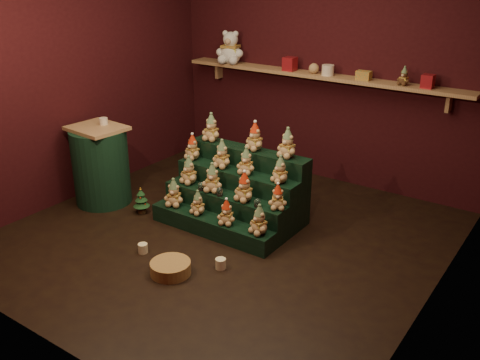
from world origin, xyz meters
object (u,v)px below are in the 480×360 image
Objects in this scene: snow_globe_a at (201,186)px; brown_bear at (404,76)px; riser_tier_front at (211,226)px; side_table at (101,165)px; snow_globe_b at (220,191)px; wicker_basket at (171,268)px; mug_left at (143,248)px; white_bear at (231,43)px; mug_right at (221,264)px; mini_christmas_tree at (141,200)px; snow_globe_c at (257,203)px.

snow_globe_a is 0.46× the size of brown_bear.
side_table is (-1.48, -0.08, 0.35)m from riser_tier_front.
snow_globe_a is at bearing 180.00° from snow_globe_b.
snow_globe_b is 1.02m from wicker_basket.
brown_bear is (1.46, 2.53, 1.37)m from mug_left.
riser_tier_front is at bearing -72.94° from white_bear.
side_table reaches higher than snow_globe_b.
side_table is 9.74× the size of mug_left.
white_bear is at bearing 83.26° from side_table.
snow_globe_b reaches higher than mug_right.
wicker_basket is (0.46, -0.12, 0.01)m from mug_left.
mug_left is at bearing -21.96° from side_table.
mug_left is (-0.29, -0.82, -0.36)m from snow_globe_b.
mug_left is 3.07m from white_bear.
mug_left is at bearing -165.64° from mug_right.
snow_globe_a is 0.75m from mini_christmas_tree.
riser_tier_front is 0.66m from mug_right.
snow_globe_b is at bearing 13.51° from side_table.
mini_christmas_tree is at bearing 163.16° from mug_right.
mug_left is (-0.30, -0.66, -0.04)m from riser_tier_front.
snow_globe_a is at bearing 15.26° from side_table.
mini_christmas_tree is at bearing -98.07° from white_bear.
wicker_basket is (-0.29, -0.94, -0.35)m from snow_globe_c.
mug_left is at bearing 164.92° from wicker_basket.
snow_globe_a reaches higher than wicker_basket.
snow_globe_c is 0.72m from mug_right.
snow_globe_a is 2.24m from white_bear.
wicker_basket is at bearing -80.11° from snow_globe_b.
snow_globe_c is (0.44, 0.16, 0.31)m from riser_tier_front.
mini_christmas_tree is 3.10m from brown_bear.
wicker_basket is at bearing -19.00° from side_table.
snow_globe_a is at bearing 86.43° from mug_left.
mug_right is at bearing -96.49° from brown_bear.
mini_christmas_tree is 2.40m from white_bear.
riser_tier_front is at bearing -85.96° from snow_globe_b.
mini_christmas_tree is (-1.36, -0.21, -0.26)m from snow_globe_c.
brown_bear reaches higher than snow_globe_c.
mini_christmas_tree is (-0.92, -0.05, 0.06)m from riser_tier_front.
mug_left is at bearing -114.62° from riser_tier_front.
snow_globe_b is 0.86m from mug_right.
side_table is 3.43m from brown_bear.
snow_globe_b is at bearing -114.28° from brown_bear.
side_table reaches higher than mug_left.
riser_tier_front is 1.53m from side_table.
mug_left is at bearing -132.11° from snow_globe_c.
snow_globe_b is 0.45m from snow_globe_c.
snow_globe_b is (0.24, -0.00, 0.00)m from snow_globe_a.
riser_tier_front is at bearing 2.85° from mini_christmas_tree.
side_table is at bearing -133.50° from brown_bear.
mini_christmas_tree is 3.31× the size of mug_left.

